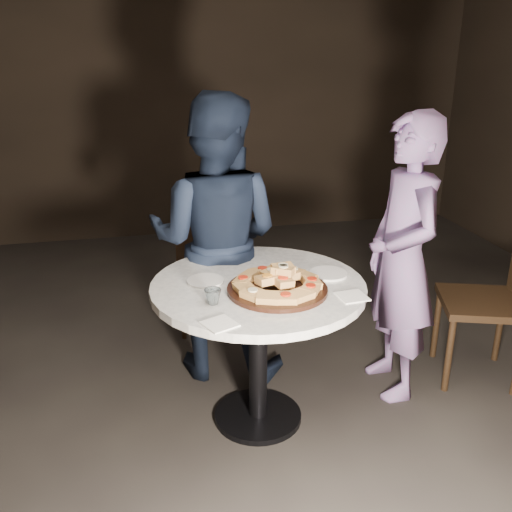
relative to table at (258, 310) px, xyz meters
The scene contains 13 objects.
floor 0.68m from the table, 59.05° to the right, with size 7.00×7.00×0.00m, color black.
table is the anchor object (origin of this frame).
serving_board 0.22m from the table, 60.46° to the right, with size 0.50×0.50×0.02m, color black.
focaccia_pile 0.25m from the table, 59.05° to the right, with size 0.45×0.45×0.12m.
plate_left 0.31m from the table, 163.61° to the left, with size 0.19×0.19×0.01m, color white.
plate_right 0.42m from the table, ahead, with size 0.20×0.20×0.01m, color white.
water_glass 0.38m from the table, 143.95° to the right, with size 0.08×0.08×0.07m, color silver.
napkin_near 0.51m from the table, 123.13° to the right, with size 0.13×0.13×0.01m, color white.
napkin_far 0.51m from the table, 33.15° to the right, with size 0.13×0.13×0.01m, color white.
chair_far 1.11m from the table, 97.06° to the left, with size 0.42×0.44×0.84m.
chair_right 1.53m from the table, ahead, with size 0.62×0.60×1.00m.
diner_navy 0.63m from the table, 102.16° to the left, with size 0.84×0.66×1.74m, color black.
diner_teal 0.90m from the table, ahead, with size 0.60×0.40×1.66m, color slate.
Camera 1 is at (-0.65, -2.52, 1.99)m, focal length 40.00 mm.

